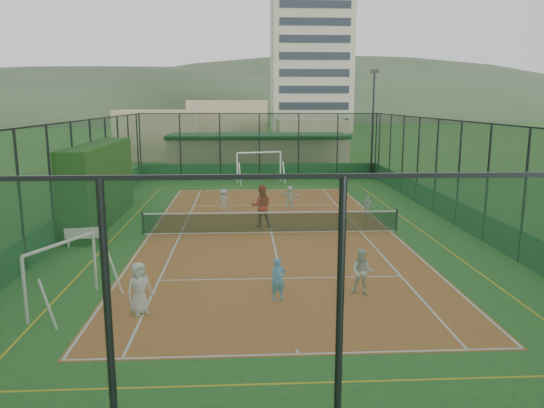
{
  "coord_description": "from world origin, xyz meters",
  "views": [
    {
      "loc": [
        -1.25,
        -23.5,
        5.92
      ],
      "look_at": [
        0.07,
        0.7,
        1.2
      ],
      "focal_mm": 35.0,
      "sensor_mm": 36.0,
      "label": 1
    }
  ],
  "objects_px": {
    "child_far_back": "(290,197)",
    "floodlight_ne": "(373,125)",
    "coach": "(261,206)",
    "futsal_goal_near": "(63,275)",
    "child_far_right": "(368,207)",
    "clubhouse": "(258,152)",
    "white_bench": "(85,236)",
    "child_far_left": "(224,200)",
    "child_near_right": "(362,272)",
    "child_near_left": "(139,288)",
    "futsal_goal_far": "(259,167)",
    "apartment_tower": "(311,53)",
    "child_near_mid": "(278,279)"
  },
  "relations": [
    {
      "from": "child_far_back",
      "to": "floodlight_ne",
      "type": "bearing_deg",
      "value": -105.87
    },
    {
      "from": "child_far_back",
      "to": "coach",
      "type": "bearing_deg",
      "value": 86.02
    },
    {
      "from": "futsal_goal_near",
      "to": "child_far_right",
      "type": "relative_size",
      "value": 2.43
    },
    {
      "from": "clubhouse",
      "to": "child_far_right",
      "type": "bearing_deg",
      "value": -75.19
    },
    {
      "from": "white_bench",
      "to": "futsal_goal_near",
      "type": "distance_m",
      "value": 6.66
    },
    {
      "from": "child_far_left",
      "to": "child_far_right",
      "type": "bearing_deg",
      "value": 166.96
    },
    {
      "from": "white_bench",
      "to": "child_near_right",
      "type": "bearing_deg",
      "value": -40.12
    },
    {
      "from": "child_near_left",
      "to": "child_far_back",
      "type": "height_order",
      "value": "child_near_left"
    },
    {
      "from": "clubhouse",
      "to": "child_near_left",
      "type": "xyz_separation_m",
      "value": [
        -4.2,
        -31.19,
        -0.82
      ]
    },
    {
      "from": "floodlight_ne",
      "to": "futsal_goal_far",
      "type": "relative_size",
      "value": 2.41
    },
    {
      "from": "white_bench",
      "to": "futsal_goal_far",
      "type": "distance_m",
      "value": 18.97
    },
    {
      "from": "futsal_goal_near",
      "to": "coach",
      "type": "bearing_deg",
      "value": -8.4
    },
    {
      "from": "white_bench",
      "to": "apartment_tower",
      "type": "bearing_deg",
      "value": 67.54
    },
    {
      "from": "child_near_mid",
      "to": "coach",
      "type": "bearing_deg",
      "value": 75.67
    },
    {
      "from": "apartment_tower",
      "to": "child_near_mid",
      "type": "bearing_deg",
      "value": -97.71
    },
    {
      "from": "white_bench",
      "to": "child_near_right",
      "type": "distance_m",
      "value": 11.88
    },
    {
      "from": "child_far_left",
      "to": "apartment_tower",
      "type": "bearing_deg",
      "value": -98.51
    },
    {
      "from": "apartment_tower",
      "to": "child_near_left",
      "type": "height_order",
      "value": "apartment_tower"
    },
    {
      "from": "child_near_left",
      "to": "white_bench",
      "type": "bearing_deg",
      "value": 78.65
    },
    {
      "from": "futsal_goal_near",
      "to": "child_near_mid",
      "type": "height_order",
      "value": "futsal_goal_near"
    },
    {
      "from": "futsal_goal_far",
      "to": "child_near_right",
      "type": "bearing_deg",
      "value": -97.12
    },
    {
      "from": "futsal_goal_far",
      "to": "child_near_left",
      "type": "distance_m",
      "value": 24.95
    },
    {
      "from": "apartment_tower",
      "to": "child_near_mid",
      "type": "xyz_separation_m",
      "value": [
        -12.24,
        -90.36,
        -14.34
      ]
    },
    {
      "from": "futsal_goal_far",
      "to": "child_near_right",
      "type": "height_order",
      "value": "futsal_goal_far"
    },
    {
      "from": "apartment_tower",
      "to": "coach",
      "type": "relative_size",
      "value": 14.98
    },
    {
      "from": "floodlight_ne",
      "to": "futsal_goal_near",
      "type": "bearing_deg",
      "value": -121.18
    },
    {
      "from": "child_near_left",
      "to": "child_far_left",
      "type": "relative_size",
      "value": 1.2
    },
    {
      "from": "floodlight_ne",
      "to": "white_bench",
      "type": "distance_m",
      "value": 25.01
    },
    {
      "from": "apartment_tower",
      "to": "white_bench",
      "type": "bearing_deg",
      "value": -103.28
    },
    {
      "from": "clubhouse",
      "to": "child_near_right",
      "type": "bearing_deg",
      "value": -85.45
    },
    {
      "from": "child_near_right",
      "to": "child_far_left",
      "type": "distance_m",
      "value": 13.62
    },
    {
      "from": "child_near_left",
      "to": "child_far_right",
      "type": "distance_m",
      "value": 15.14
    },
    {
      "from": "floodlight_ne",
      "to": "child_near_left",
      "type": "xyz_separation_m",
      "value": [
        -12.8,
        -25.79,
        -3.37
      ]
    },
    {
      "from": "futsal_goal_near",
      "to": "child_near_right",
      "type": "relative_size",
      "value": 2.03
    },
    {
      "from": "clubhouse",
      "to": "futsal_goal_near",
      "type": "xyz_separation_m",
      "value": [
        -6.55,
        -30.43,
        -0.64
      ]
    },
    {
      "from": "clubhouse",
      "to": "white_bench",
      "type": "relative_size",
      "value": 9.99
    },
    {
      "from": "floodlight_ne",
      "to": "child_near_left",
      "type": "relative_size",
      "value": 5.51
    },
    {
      "from": "white_bench",
      "to": "child_far_back",
      "type": "relative_size",
      "value": 1.2
    },
    {
      "from": "clubhouse",
      "to": "child_far_left",
      "type": "bearing_deg",
      "value": -97.69
    },
    {
      "from": "futsal_goal_far",
      "to": "child_near_right",
      "type": "distance_m",
      "value": 23.56
    },
    {
      "from": "child_near_mid",
      "to": "white_bench",
      "type": "bearing_deg",
      "value": 124.19
    },
    {
      "from": "child_near_mid",
      "to": "child_far_back",
      "type": "distance_m",
      "value": 14.06
    },
    {
      "from": "apartment_tower",
      "to": "child_far_left",
      "type": "distance_m",
      "value": 79.86
    },
    {
      "from": "futsal_goal_near",
      "to": "child_near_right",
      "type": "height_order",
      "value": "futsal_goal_near"
    },
    {
      "from": "child_far_back",
      "to": "child_near_left",
      "type": "bearing_deg",
      "value": 87.08
    },
    {
      "from": "clubhouse",
      "to": "child_near_right",
      "type": "relative_size",
      "value": 10.59
    },
    {
      "from": "clubhouse",
      "to": "child_far_right",
      "type": "distance_m",
      "value": 19.92
    },
    {
      "from": "white_bench",
      "to": "coach",
      "type": "relative_size",
      "value": 0.76
    },
    {
      "from": "futsal_goal_near",
      "to": "child_near_mid",
      "type": "relative_size",
      "value": 2.26
    },
    {
      "from": "apartment_tower",
      "to": "child_near_left",
      "type": "relative_size",
      "value": 20.03
    }
  ]
}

